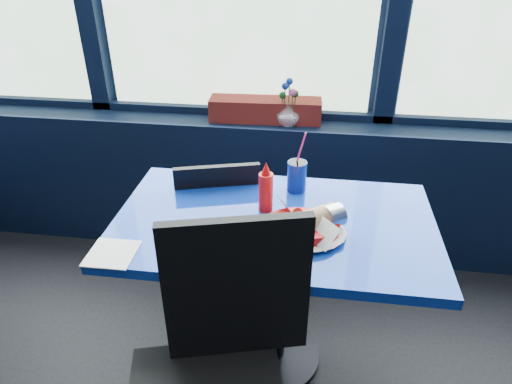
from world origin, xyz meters
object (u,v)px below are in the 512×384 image
(chair_near_front, at_px, (220,364))
(planter_box, at_px, (265,110))
(near_table, at_px, (273,258))
(soda_cup, at_px, (297,175))
(flower_vase, at_px, (288,112))
(ketchup_bottle, at_px, (266,189))
(chair_near_back, at_px, (231,224))
(food_basket, at_px, (304,225))

(chair_near_front, bearing_deg, planter_box, 76.56)
(near_table, bearing_deg, soda_cup, 74.10)
(near_table, distance_m, chair_near_front, 0.55)
(flower_vase, bearing_deg, near_table, -89.03)
(flower_vase, height_order, ketchup_bottle, flower_vase)
(soda_cup, bearing_deg, ketchup_bottle, -122.06)
(chair_near_front, xyz_separation_m, chair_near_back, (-0.13, 0.87, -0.10))
(near_table, xyz_separation_m, soda_cup, (0.07, 0.24, 0.25))
(planter_box, bearing_deg, food_basket, -77.66)
(chair_near_front, distance_m, flower_vase, 1.39)
(flower_vase, bearing_deg, chair_near_back, -114.47)
(food_basket, bearing_deg, near_table, 135.13)
(food_basket, xyz_separation_m, ketchup_bottle, (-0.15, 0.14, 0.05))
(planter_box, bearing_deg, chair_near_front, -91.01)
(food_basket, relative_size, ketchup_bottle, 1.51)
(near_table, xyz_separation_m, chair_near_front, (-0.10, -0.54, 0.02))
(food_basket, bearing_deg, soda_cup, 87.12)
(chair_near_back, relative_size, soda_cup, 3.12)
(chair_near_back, distance_m, planter_box, 0.67)
(planter_box, xyz_separation_m, food_basket, (0.25, -0.95, -0.07))
(ketchup_bottle, distance_m, soda_cup, 0.21)
(food_basket, bearing_deg, chair_near_back, 119.62)
(chair_near_front, bearing_deg, flower_vase, 71.32)
(flower_vase, relative_size, food_basket, 0.79)
(chair_near_back, distance_m, soda_cup, 0.46)
(chair_near_front, height_order, ketchup_bottle, chair_near_front)
(food_basket, bearing_deg, flower_vase, 87.01)
(chair_near_front, xyz_separation_m, planter_box, (-0.04, 1.42, 0.27))
(chair_near_back, xyz_separation_m, planter_box, (0.10, 0.55, 0.37))
(ketchup_bottle, bearing_deg, chair_near_front, -95.79)
(chair_near_front, relative_size, planter_box, 1.73)
(planter_box, relative_size, ketchup_bottle, 2.86)
(near_table, relative_size, chair_near_back, 1.42)
(chair_near_front, distance_m, food_basket, 0.55)
(chair_near_back, bearing_deg, near_table, 109.48)
(flower_vase, bearing_deg, chair_near_front, -93.71)
(soda_cup, bearing_deg, chair_near_back, 163.46)
(chair_near_front, xyz_separation_m, soda_cup, (0.17, 0.78, 0.23))
(chair_near_back, bearing_deg, flower_vase, -130.55)
(near_table, relative_size, planter_box, 2.03)
(flower_vase, relative_size, soda_cup, 0.92)
(chair_near_back, xyz_separation_m, soda_cup, (0.30, -0.09, 0.33))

